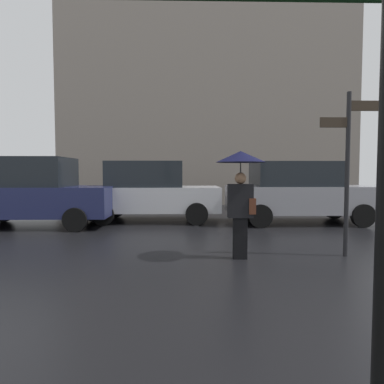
{
  "coord_description": "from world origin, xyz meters",
  "views": [
    {
      "loc": [
        -1.22,
        -2.23,
        1.52
      ],
      "look_at": [
        -1.02,
        5.8,
        1.08
      ],
      "focal_mm": 31.23,
      "sensor_mm": 36.0,
      "label": 1
    }
  ],
  "objects_px": {
    "parked_car_left": "(33,192)",
    "street_signpost": "(348,157)",
    "pedestrian_with_umbrella": "(241,177)",
    "parked_car_right": "(299,192)",
    "parked_car_distant": "(150,191)"
  },
  "relations": [
    {
      "from": "pedestrian_with_umbrella",
      "to": "parked_car_right",
      "type": "height_order",
      "value": "pedestrian_with_umbrella"
    },
    {
      "from": "parked_car_right",
      "to": "parked_car_left",
      "type": "bearing_deg",
      "value": -12.02
    },
    {
      "from": "pedestrian_with_umbrella",
      "to": "parked_car_right",
      "type": "bearing_deg",
      "value": -30.9
    },
    {
      "from": "parked_car_right",
      "to": "pedestrian_with_umbrella",
      "type": "bearing_deg",
      "value": 43.77
    },
    {
      "from": "parked_car_right",
      "to": "parked_car_distant",
      "type": "relative_size",
      "value": 1.06
    },
    {
      "from": "parked_car_left",
      "to": "street_signpost",
      "type": "height_order",
      "value": "street_signpost"
    },
    {
      "from": "parked_car_left",
      "to": "parked_car_distant",
      "type": "bearing_deg",
      "value": 7.4
    },
    {
      "from": "street_signpost",
      "to": "parked_car_left",
      "type": "bearing_deg",
      "value": 153.66
    },
    {
      "from": "pedestrian_with_umbrella",
      "to": "parked_car_left",
      "type": "relative_size",
      "value": 0.44
    },
    {
      "from": "parked_car_left",
      "to": "street_signpost",
      "type": "bearing_deg",
      "value": -35.86
    },
    {
      "from": "parked_car_distant",
      "to": "street_signpost",
      "type": "distance_m",
      "value": 6.21
    },
    {
      "from": "parked_car_right",
      "to": "street_signpost",
      "type": "distance_m",
      "value": 4.25
    },
    {
      "from": "parked_car_right",
      "to": "parked_car_distant",
      "type": "distance_m",
      "value": 4.63
    },
    {
      "from": "parked_car_distant",
      "to": "parked_car_left",
      "type": "bearing_deg",
      "value": 21.81
    },
    {
      "from": "pedestrian_with_umbrella",
      "to": "street_signpost",
      "type": "bearing_deg",
      "value": -86.21
    }
  ]
}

